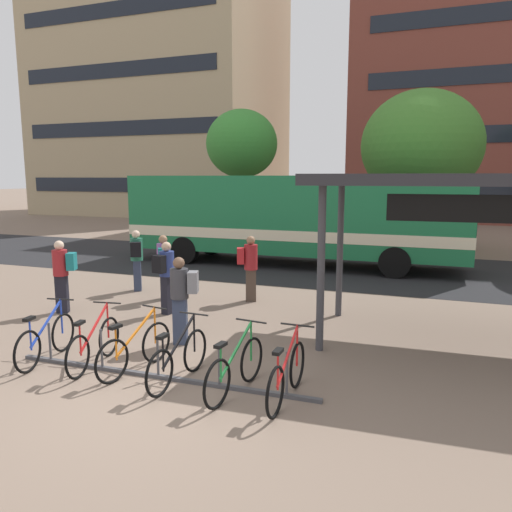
{
  "coord_description": "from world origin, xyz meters",
  "views": [
    {
      "loc": [
        3.88,
        -5.74,
        3.17
      ],
      "look_at": [
        -0.18,
        5.3,
        1.25
      ],
      "focal_mm": 34.37,
      "sensor_mm": 36.0,
      "label": 1
    }
  ],
  "objects_px": {
    "parked_bicycle_blue_0": "(46,340)",
    "commuter_black_pack_2": "(166,273)",
    "city_bus": "(293,216)",
    "commuter_teal_pack_5": "(164,263)",
    "parked_bicycle_red_5": "(287,375)",
    "commuter_grey_pack_3": "(181,294)",
    "parked_bicycle_orange_2": "(135,350)",
    "street_tree_0": "(242,144)",
    "transit_shelter": "(505,185)",
    "commuter_red_pack_4": "(249,264)",
    "parked_bicycle_red_1": "(94,344)",
    "parked_bicycle_black_3": "(178,359)",
    "parked_bicycle_green_4": "(235,369)",
    "commuter_teal_pack_0": "(62,271)",
    "commuter_black_pack_1": "(137,256)",
    "street_tree_1": "(421,146)"
  },
  "relations": [
    {
      "from": "transit_shelter",
      "to": "commuter_teal_pack_5",
      "type": "relative_size",
      "value": 4.21
    },
    {
      "from": "commuter_teal_pack_5",
      "to": "street_tree_0",
      "type": "xyz_separation_m",
      "value": [
        -2.91,
        12.72,
        3.82
      ]
    },
    {
      "from": "parked_bicycle_red_1",
      "to": "street_tree_1",
      "type": "xyz_separation_m",
      "value": [
        4.51,
        16.03,
        4.09
      ]
    },
    {
      "from": "parked_bicycle_red_5",
      "to": "commuter_black_pack_2",
      "type": "bearing_deg",
      "value": 50.47
    },
    {
      "from": "commuter_teal_pack_5",
      "to": "street_tree_1",
      "type": "distance_m",
      "value": 13.45
    },
    {
      "from": "parked_bicycle_blue_0",
      "to": "parked_bicycle_red_5",
      "type": "bearing_deg",
      "value": -100.06
    },
    {
      "from": "parked_bicycle_orange_2",
      "to": "commuter_teal_pack_0",
      "type": "xyz_separation_m",
      "value": [
        -3.62,
        2.47,
        0.6
      ]
    },
    {
      "from": "commuter_black_pack_1",
      "to": "parked_bicycle_green_4",
      "type": "bearing_deg",
      "value": -165.41
    },
    {
      "from": "parked_bicycle_blue_0",
      "to": "parked_bicycle_orange_2",
      "type": "bearing_deg",
      "value": -95.62
    },
    {
      "from": "parked_bicycle_red_1",
      "to": "commuter_teal_pack_0",
      "type": "bearing_deg",
      "value": 39.79
    },
    {
      "from": "parked_bicycle_green_4",
      "to": "street_tree_0",
      "type": "height_order",
      "value": "street_tree_0"
    },
    {
      "from": "parked_bicycle_black_3",
      "to": "transit_shelter",
      "type": "height_order",
      "value": "transit_shelter"
    },
    {
      "from": "parked_bicycle_red_5",
      "to": "commuter_grey_pack_3",
      "type": "bearing_deg",
      "value": 58.45
    },
    {
      "from": "parked_bicycle_red_5",
      "to": "street_tree_0",
      "type": "bearing_deg",
      "value": 24.73
    },
    {
      "from": "parked_bicycle_black_3",
      "to": "transit_shelter",
      "type": "xyz_separation_m",
      "value": [
        4.74,
        3.48,
        2.64
      ]
    },
    {
      "from": "parked_bicycle_orange_2",
      "to": "commuter_grey_pack_3",
      "type": "distance_m",
      "value": 1.6
    },
    {
      "from": "parked_bicycle_green_4",
      "to": "commuter_grey_pack_3",
      "type": "distance_m",
      "value": 2.53
    },
    {
      "from": "parked_bicycle_red_1",
      "to": "city_bus",
      "type": "bearing_deg",
      "value": -11.45
    },
    {
      "from": "commuter_red_pack_4",
      "to": "parked_bicycle_black_3",
      "type": "bearing_deg",
      "value": -103.34
    },
    {
      "from": "parked_bicycle_black_3",
      "to": "commuter_black_pack_1",
      "type": "xyz_separation_m",
      "value": [
        -4.13,
        5.1,
        0.6
      ]
    },
    {
      "from": "city_bus",
      "to": "commuter_red_pack_4",
      "type": "relative_size",
      "value": 7.13
    },
    {
      "from": "commuter_teal_pack_0",
      "to": "street_tree_1",
      "type": "height_order",
      "value": "street_tree_1"
    },
    {
      "from": "city_bus",
      "to": "parked_bicycle_blue_0",
      "type": "distance_m",
      "value": 10.73
    },
    {
      "from": "commuter_teal_pack_5",
      "to": "parked_bicycle_red_5",
      "type": "bearing_deg",
      "value": -166.67
    },
    {
      "from": "commuter_teal_pack_0",
      "to": "commuter_red_pack_4",
      "type": "relative_size",
      "value": 1.01
    },
    {
      "from": "parked_bicycle_red_5",
      "to": "city_bus",
      "type": "bearing_deg",
      "value": 16.48
    },
    {
      "from": "city_bus",
      "to": "parked_bicycle_orange_2",
      "type": "xyz_separation_m",
      "value": [
        0.31,
        -10.42,
        -1.39
      ]
    },
    {
      "from": "commuter_teal_pack_5",
      "to": "commuter_black_pack_2",
      "type": "bearing_deg",
      "value": -179.79
    },
    {
      "from": "transit_shelter",
      "to": "commuter_red_pack_4",
      "type": "xyz_separation_m",
      "value": [
        -5.52,
        1.63,
        -2.05
      ]
    },
    {
      "from": "parked_bicycle_red_5",
      "to": "commuter_red_pack_4",
      "type": "distance_m",
      "value": 5.74
    },
    {
      "from": "parked_bicycle_green_4",
      "to": "parked_bicycle_blue_0",
      "type": "bearing_deg",
      "value": 95.79
    },
    {
      "from": "parked_bicycle_black_3",
      "to": "commuter_teal_pack_5",
      "type": "relative_size",
      "value": 1.02
    },
    {
      "from": "parked_bicycle_red_1",
      "to": "transit_shelter",
      "type": "relative_size",
      "value": 0.24
    },
    {
      "from": "street_tree_1",
      "to": "commuter_black_pack_1",
      "type": "bearing_deg",
      "value": -122.33
    },
    {
      "from": "commuter_black_pack_2",
      "to": "street_tree_0",
      "type": "relative_size",
      "value": 0.26
    },
    {
      "from": "city_bus",
      "to": "parked_bicycle_green_4",
      "type": "bearing_deg",
      "value": -78.37
    },
    {
      "from": "street_tree_1",
      "to": "parked_bicycle_red_5",
      "type": "bearing_deg",
      "value": -93.92
    },
    {
      "from": "parked_bicycle_blue_0",
      "to": "commuter_black_pack_2",
      "type": "xyz_separation_m",
      "value": [
        0.44,
        3.3,
        0.6
      ]
    },
    {
      "from": "city_bus",
      "to": "commuter_teal_pack_5",
      "type": "bearing_deg",
      "value": -105.85
    },
    {
      "from": "parked_bicycle_orange_2",
      "to": "street_tree_0",
      "type": "distance_m",
      "value": 18.33
    },
    {
      "from": "parked_bicycle_red_1",
      "to": "parked_bicycle_orange_2",
      "type": "height_order",
      "value": "same"
    },
    {
      "from": "city_bus",
      "to": "parked_bicycle_red_1",
      "type": "distance_m",
      "value": 10.56
    },
    {
      "from": "commuter_teal_pack_0",
      "to": "transit_shelter",
      "type": "bearing_deg",
      "value": 161.22
    },
    {
      "from": "commuter_grey_pack_3",
      "to": "street_tree_1",
      "type": "relative_size",
      "value": 0.25
    },
    {
      "from": "city_bus",
      "to": "parked_bicycle_black_3",
      "type": "bearing_deg",
      "value": -83.47
    },
    {
      "from": "parked_bicycle_orange_2",
      "to": "transit_shelter",
      "type": "bearing_deg",
      "value": -49.77
    },
    {
      "from": "parked_bicycle_black_3",
      "to": "city_bus",
      "type": "bearing_deg",
      "value": 9.27
    },
    {
      "from": "transit_shelter",
      "to": "parked_bicycle_red_5",
      "type": "bearing_deg",
      "value": -133.03
    },
    {
      "from": "city_bus",
      "to": "parked_bicycle_blue_0",
      "type": "relative_size",
      "value": 7.05
    },
    {
      "from": "parked_bicycle_red_5",
      "to": "commuter_teal_pack_0",
      "type": "bearing_deg",
      "value": 68.22
    }
  ]
}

